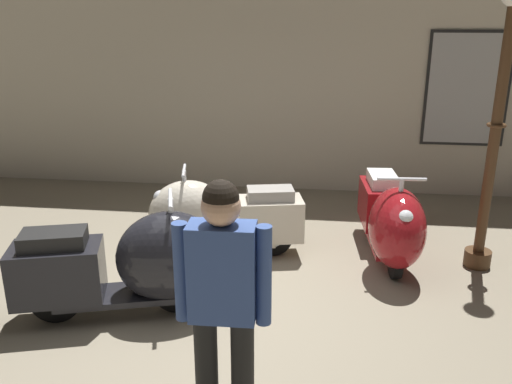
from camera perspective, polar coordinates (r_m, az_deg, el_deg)
ground_plane at (r=5.00m, az=-3.97°, el=-12.99°), size 60.00×60.00×0.00m
showroom_back_wall at (r=8.17m, az=1.17°, el=13.67°), size 18.00×0.24×3.86m
scooter_0 at (r=4.90m, az=-12.64°, el=-7.41°), size 1.89×1.01×1.11m
scooter_1 at (r=5.92m, az=-4.51°, el=-2.74°), size 1.76×0.82×1.04m
scooter_2 at (r=5.94m, az=14.21°, el=-3.01°), size 0.63×1.80×1.08m
lamppost at (r=5.89m, az=24.24°, el=6.59°), size 0.28×0.28×2.93m
visitor_1 at (r=3.27m, az=-3.55°, el=-11.02°), size 0.59×0.28×1.73m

